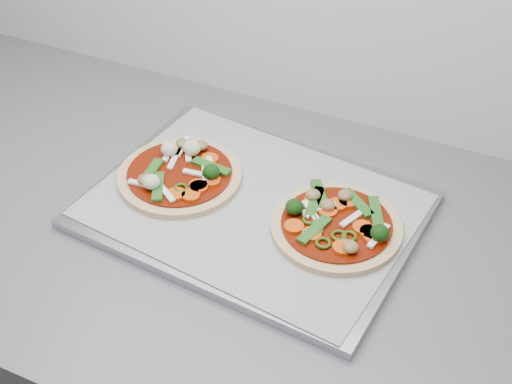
% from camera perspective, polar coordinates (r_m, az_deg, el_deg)
% --- Properties ---
extents(base_cabinet, '(3.60, 0.60, 0.86)m').
position_cam_1_polar(base_cabinet, '(1.44, -15.85, -12.05)').
color(base_cabinet, silver).
rests_on(base_cabinet, ground).
extents(baking_tray, '(0.45, 0.35, 0.01)m').
position_cam_1_polar(baking_tray, '(0.95, -0.24, -1.40)').
color(baking_tray, '#9A999F').
rests_on(baking_tray, countertop).
extents(parchment, '(0.44, 0.34, 0.00)m').
position_cam_1_polar(parchment, '(0.95, -0.24, -1.04)').
color(parchment, '#95959A').
rests_on(parchment, baking_tray).
extents(pizza_left, '(0.23, 0.23, 0.03)m').
position_cam_1_polar(pizza_left, '(0.99, -6.06, 1.54)').
color(pizza_left, tan).
rests_on(pizza_left, parchment).
extents(pizza_right, '(0.21, 0.21, 0.03)m').
position_cam_1_polar(pizza_right, '(0.91, 6.44, -2.57)').
color(pizza_right, tan).
rests_on(pizza_right, parchment).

